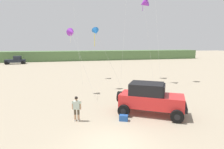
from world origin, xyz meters
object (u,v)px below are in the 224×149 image
at_px(kite_red_delta, 96,32).
at_px(kite_blue_swept, 144,3).
at_px(cooler_box, 124,118).
at_px(jeep, 150,98).
at_px(distant_pickup, 16,60).
at_px(kite_white_parafoil, 72,32).
at_px(person_watching, 77,107).

height_order(kite_red_delta, kite_blue_swept, kite_blue_swept).
bearing_deg(cooler_box, jeep, 41.94).
bearing_deg(distant_pickup, cooler_box, -69.36).
bearing_deg(kite_blue_swept, jeep, -110.48).
relative_size(cooler_box, kite_blue_swept, 0.05).
relative_size(cooler_box, distant_pickup, 0.12).
relative_size(distant_pickup, kite_blue_swept, 0.43).
height_order(cooler_box, kite_white_parafoil, kite_white_parafoil).
bearing_deg(distant_pickup, jeep, -66.32).
relative_size(jeep, person_watching, 2.97).
height_order(person_watching, kite_red_delta, kite_red_delta).
bearing_deg(distant_pickup, kite_white_parafoil, -69.13).
xyz_separation_m(distant_pickup, kite_white_parafoil, (12.37, -32.44, 5.14)).
distance_m(jeep, kite_white_parafoil, 10.00).
relative_size(distant_pickup, kite_white_parafoil, 0.70).
height_order(cooler_box, distant_pickup, distant_pickup).
bearing_deg(kite_white_parafoil, jeep, -55.10).
relative_size(person_watching, kite_blue_swept, 0.16).
distance_m(kite_white_parafoil, kite_blue_swept, 10.34).
distance_m(jeep, kite_red_delta, 10.21).
xyz_separation_m(distant_pickup, kite_red_delta, (14.97, -31.05, 5.30)).
bearing_deg(person_watching, cooler_box, -13.47).
bearing_deg(kite_blue_swept, person_watching, -130.85).
relative_size(kite_red_delta, kite_blue_swept, 0.64).
bearing_deg(cooler_box, person_watching, -168.31).
bearing_deg(kite_blue_swept, kite_red_delta, -161.97).
xyz_separation_m(cooler_box, kite_blue_swept, (6.17, 11.29, 9.70)).
bearing_deg(person_watching, kite_white_parafoil, 88.55).
xyz_separation_m(person_watching, distant_pickup, (-12.19, 39.55, 0.00)).
xyz_separation_m(person_watching, kite_blue_swept, (9.14, 10.57, 8.95)).
distance_m(cooler_box, kite_blue_swept, 16.11).
bearing_deg(person_watching, distant_pickup, 107.13).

